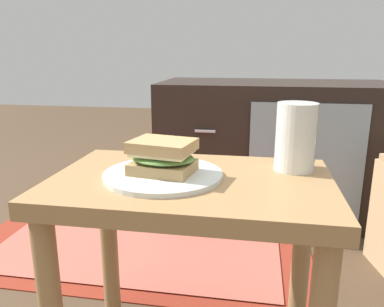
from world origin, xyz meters
The scene contains 6 objects.
side_table centered at (0.00, 0.00, 0.37)m, with size 0.56×0.36×0.46m.
tv_cabinet centered at (0.19, 0.95, 0.29)m, with size 0.96×0.46×0.58m.
area_rug centered at (-0.29, 0.51, 0.00)m, with size 1.25×0.63×0.01m.
plate centered at (-0.06, -0.01, 0.47)m, with size 0.24×0.24×0.01m, color silver.
sandwich_front centered at (-0.06, -0.01, 0.50)m, with size 0.14×0.12×0.07m.
beer_glass centered at (0.21, 0.09, 0.53)m, with size 0.08×0.08×0.14m.
Camera 1 is at (0.13, -0.71, 0.70)m, focal length 35.65 mm.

